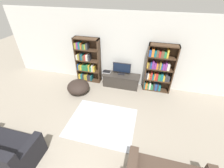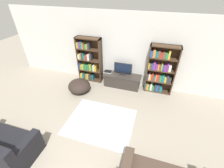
% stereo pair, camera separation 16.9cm
% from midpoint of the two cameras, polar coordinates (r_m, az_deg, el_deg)
% --- Properties ---
extents(wall_back, '(8.80, 0.06, 2.60)m').
position_cam_midpoint_polar(wall_back, '(5.42, 4.47, 12.55)').
color(wall_back, silver).
rests_on(wall_back, ground_plane).
extents(bookshelf_left, '(0.93, 0.30, 1.72)m').
position_cam_midpoint_polar(bookshelf_left, '(5.83, -8.03, 8.79)').
color(bookshelf_left, '#422D1E').
rests_on(bookshelf_left, ground_plane).
extents(bookshelf_right, '(0.93, 0.30, 1.72)m').
position_cam_midpoint_polar(bookshelf_right, '(5.36, 18.61, 4.84)').
color(bookshelf_right, '#422D1E').
rests_on(bookshelf_right, ground_plane).
extents(tv_stand, '(1.38, 0.47, 0.49)m').
position_cam_midpoint_polar(tv_stand, '(5.63, 4.68, 1.30)').
color(tv_stand, '#332D28').
rests_on(tv_stand, ground_plane).
extents(television, '(0.65, 0.16, 0.45)m').
position_cam_midpoint_polar(television, '(5.44, 5.08, 5.85)').
color(television, black).
rests_on(television, tv_stand).
extents(laptop, '(0.31, 0.22, 0.03)m').
position_cam_midpoint_polar(laptop, '(5.67, -0.72, 4.70)').
color(laptop, silver).
rests_on(laptop, tv_stand).
extents(area_rug, '(1.85, 1.49, 0.02)m').
position_cam_midpoint_polar(area_rug, '(4.42, -3.29, -14.13)').
color(area_rug, '#B2B7C1').
rests_on(area_rug, ground_plane).
extents(beanbag_ottoman, '(0.78, 0.78, 0.46)m').
position_cam_midpoint_polar(beanbag_ottoman, '(5.46, -11.51, -0.77)').
color(beanbag_ottoman, '#2D231E').
rests_on(beanbag_ottoman, ground_plane).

